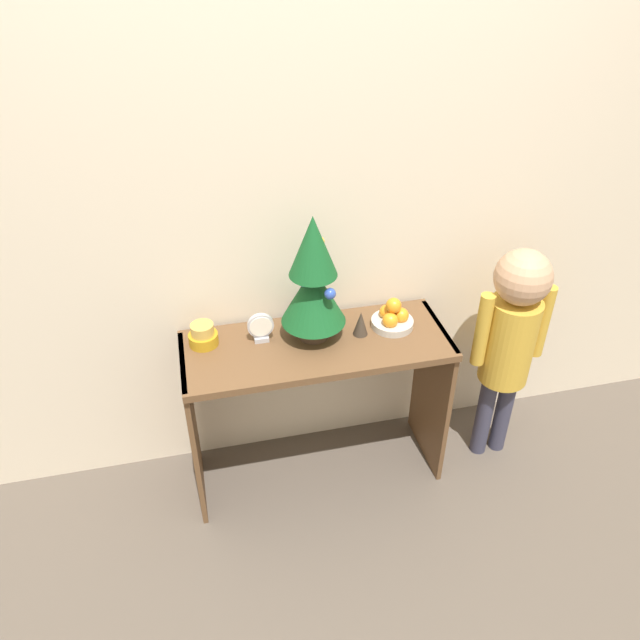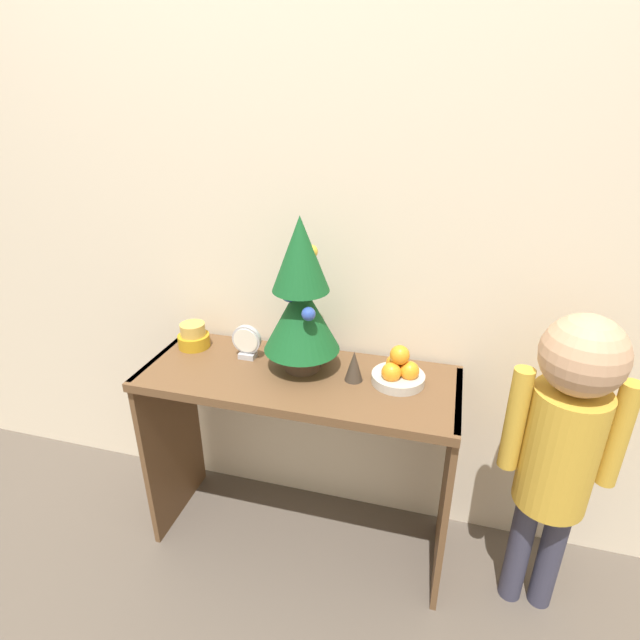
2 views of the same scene
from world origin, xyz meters
name	(u,v)px [view 2 (image 2 of 2)]	position (x,y,z in m)	size (l,w,h in m)	color
ground_plane	(284,578)	(0.00, 0.00, 0.00)	(12.00, 12.00, 0.00)	brown
back_wall	(318,197)	(0.00, 0.45, 1.25)	(7.00, 0.05, 2.50)	beige
console_table	(299,418)	(0.00, 0.20, 0.54)	(1.05, 0.41, 0.71)	brown
mini_tree	(302,297)	(0.00, 0.25, 0.97)	(0.25, 0.25, 0.52)	#4C3828
fruit_bowl	(398,371)	(0.32, 0.25, 0.75)	(0.17, 0.17, 0.13)	#B7B2A8
singing_bowl	(194,337)	(-0.43, 0.30, 0.76)	(0.11, 0.11, 0.09)	#B78419
desk_clock	(247,342)	(-0.21, 0.27, 0.78)	(0.10, 0.04, 0.12)	#B2B2B7
figurine	(354,366)	(0.18, 0.22, 0.77)	(0.06, 0.06, 0.10)	#382D23
child_figure	(564,434)	(0.81, 0.15, 0.68)	(0.33, 0.23, 1.05)	#38384C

